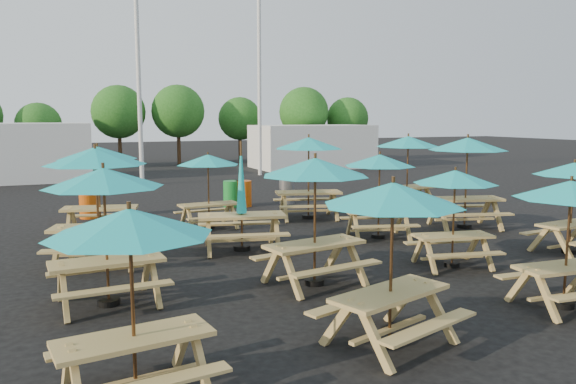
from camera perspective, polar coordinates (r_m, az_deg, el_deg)
name	(u,v)px	position (r m, az deg, el deg)	size (l,w,h in m)	color
ground	(312,244)	(13.88, 2.42, -5.27)	(120.00, 120.00, 0.00)	black
picnic_unit_0	(130,235)	(6.24, -15.76, -4.22)	(2.02, 2.02, 2.16)	tan
picnic_unit_1	(104,187)	(9.53, -18.21, 0.51)	(2.05, 2.05, 2.31)	tan
picnic_unit_2	(96,164)	(12.18, -18.96, 2.66)	(2.62, 2.62, 2.49)	tan
picnic_unit_3	(98,159)	(15.10, -18.78, 3.20)	(2.40, 2.40, 2.38)	tan
picnic_unit_4	(393,205)	(7.57, 10.59, -1.30)	(2.38, 2.38, 2.26)	tan
picnic_unit_5	(315,175)	(10.19, 2.77, 1.70)	(2.31, 2.31, 2.39)	tan
picnic_unit_6	(242,206)	(13.05, -4.74, -1.43)	(2.34, 2.15, 2.55)	tan
picnic_unit_7	(208,165)	(15.69, -8.13, 2.78)	(1.89, 1.89, 2.09)	tan
picnic_unit_8	(570,198)	(10.03, 26.77, -0.55)	(1.89, 1.89, 2.11)	tan
picnic_unit_9	(455,183)	(11.96, 16.60, 0.84)	(2.02, 2.02, 2.04)	tan
picnic_unit_10	(380,166)	(14.42, 9.30, 2.64)	(2.23, 2.23, 2.18)	tan
picnic_unit_11	(309,148)	(17.02, 2.12, 4.45)	(2.56, 2.56, 2.51)	tan
picnic_unit_13	(574,175)	(14.18, 27.05, 1.56)	(1.91, 1.91, 2.10)	tan
picnic_unit_14	(467,150)	(16.32, 17.77, 4.09)	(2.64, 2.64, 2.56)	tan
picnic_unit_15	(408,147)	(18.63, 12.10, 4.54)	(2.43, 2.43, 2.50)	tan
waste_bin_0	(89,204)	(18.32, -19.58, -1.12)	(0.56, 0.56, 0.90)	#D3510C
waste_bin_1	(231,194)	(19.54, -5.77, -0.19)	(0.56, 0.56, 0.90)	#18862E
waste_bin_2	(244,194)	(19.55, -4.54, -0.17)	(0.56, 0.56, 0.90)	#D3510C
waste_bin_3	(287,191)	(20.19, -0.11, 0.11)	(0.56, 0.56, 0.90)	gray
mast_0	(138,51)	(26.65, -15.02, 13.63)	(0.20, 0.20, 12.00)	silver
mast_1	(259,61)	(30.18, -2.94, 13.14)	(0.20, 0.20, 12.00)	silver
event_tent_0	(1,152)	(30.35, -27.10, 3.59)	(8.00, 4.00, 2.80)	silver
event_tent_1	(312,146)	(34.60, 2.44, 4.65)	(7.00, 4.00, 2.60)	silver
tree_2	(39,125)	(35.88, -24.01, 6.23)	(2.59, 2.59, 3.93)	#382314
tree_3	(119,112)	(37.16, -16.83, 7.79)	(3.36, 3.36, 5.09)	#382314
tree_4	(178,111)	(37.29, -11.12, 8.05)	(3.41, 3.41, 5.17)	#382314
tree_5	(240,119)	(38.81, -4.92, 7.42)	(2.94, 2.94, 4.45)	#382314
tree_6	(304,112)	(38.61, 1.63, 8.12)	(3.38, 3.38, 5.13)	#382314
tree_7	(347,118)	(40.16, 6.06, 7.44)	(2.95, 2.95, 4.48)	#382314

